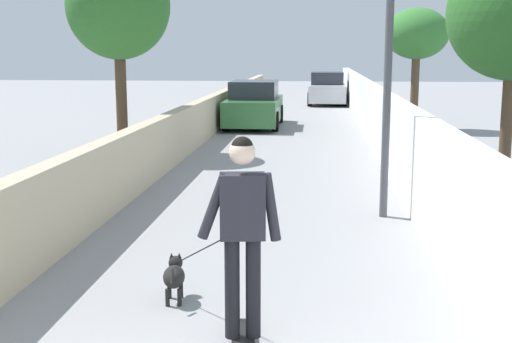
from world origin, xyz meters
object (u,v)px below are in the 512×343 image
tree_left_far (118,7)px  person_skateboarder (242,221)px  car_near (254,105)px  car_far (327,89)px  lamp_post (389,29)px  tree_right_mid (417,35)px  skateboard (243,338)px  dog (175,275)px

tree_left_far → person_skateboarder: 11.81m
car_near → car_far: 10.25m
tree_left_far → lamp_post: (-5.97, -5.85, -0.74)m
tree_right_mid → car_near: tree_right_mid is taller
tree_left_far → car_far: 17.32m
skateboard → dog: 1.30m
dog → car_far: size_ratio=0.33×
skateboard → car_far: size_ratio=0.21×
car_near → lamp_post: bearing=-165.6°
dog → skateboard: bearing=-140.8°
tree_left_far → dog: (-9.77, -3.39, -3.30)m
skateboard → person_skateboarder: bearing=176.4°
lamp_post → person_skateboarder: bearing=161.0°
lamp_post → car_near: 12.87m
tree_right_mid → tree_left_far: bearing=127.1°
tree_left_far → car_near: 7.45m
tree_right_mid → car_near: size_ratio=0.91×
dog → tree_left_far: bearing=19.1°
lamp_post → skateboard: 5.78m
skateboard → dog: bearing=39.2°
tree_right_mid → skateboard: tree_right_mid is taller
tree_right_mid → tree_left_far: (-6.00, 7.94, 0.55)m
lamp_post → car_far: bearing=1.5°
lamp_post → person_skateboarder: lamp_post is taller
car_far → person_skateboarder: bearing=177.8°
skateboard → person_skateboarder: 1.05m
tree_left_far → car_far: size_ratio=1.25×
person_skateboarder → tree_right_mid: bearing=-12.6°
person_skateboarder → dog: 1.54m
tree_right_mid → tree_left_far: size_ratio=0.79×
skateboard → dog: (1.00, 0.81, 0.21)m
skateboard → lamp_post: bearing=-19.0°
tree_right_mid → car_far: (10.26, 2.69, -2.31)m
car_far → car_near: bearing=165.5°
dog → car_far: bearing=-4.1°
lamp_post → dog: lamp_post is taller
tree_right_mid → lamp_post: size_ratio=0.94×
tree_right_mid → car_near: (0.33, 5.25, -2.31)m
dog → lamp_post: bearing=-33.0°
dog → tree_right_mid: bearing=-16.1°
lamp_post → person_skateboarder: 5.36m
tree_left_far → car_far: bearing=-17.9°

